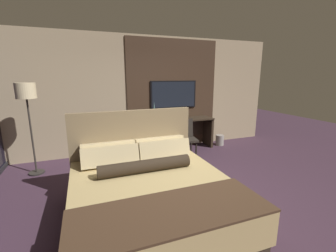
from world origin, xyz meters
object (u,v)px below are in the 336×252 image
at_px(desk_chair, 185,135).
at_px(waste_bin, 220,140).
at_px(book, 164,119).
at_px(bed, 150,194).
at_px(desk, 176,129).
at_px(tv, 174,94).
at_px(floor_lamp, 27,98).
at_px(vase_short, 185,114).
at_px(vase_tall, 154,111).

xyz_separation_m(desk_chair, waste_bin, (1.24, 0.40, -0.37)).
bearing_deg(book, waste_bin, -4.82).
bearing_deg(bed, desk, 60.53).
distance_m(desk, tv, 0.88).
distance_m(floor_lamp, book, 2.92).
xyz_separation_m(tv, floor_lamp, (-3.13, -0.63, 0.07)).
height_order(bed, waste_bin, bed).
distance_m(desk, vase_short, 0.45).
height_order(desk, tv, tv).
xyz_separation_m(desk, floor_lamp, (-3.13, -0.43, 0.92)).
xyz_separation_m(desk, desk_chair, (-0.00, -0.53, -0.03)).
distance_m(floor_lamp, vase_tall, 2.59).
relative_size(tv, vase_tall, 2.60).
bearing_deg(floor_lamp, desk, 7.90).
distance_m(bed, tv, 3.31).
distance_m(vase_short, book, 0.56).
bearing_deg(waste_bin, desk, 174.01).
height_order(desk_chair, book, desk_chair).
relative_size(floor_lamp, book, 7.16).
height_order(tv, vase_tall, tv).
height_order(floor_lamp, book, floor_lamp).
bearing_deg(tv, book, -148.58).
bearing_deg(desk_chair, bed, -117.91).
distance_m(desk, book, 0.42).
relative_size(bed, vase_tall, 4.53).
bearing_deg(waste_bin, floor_lamp, -176.00).
bearing_deg(bed, waste_bin, 42.33).
xyz_separation_m(desk_chair, vase_tall, (-0.60, 0.48, 0.52)).
xyz_separation_m(vase_short, waste_bin, (1.01, -0.10, -0.78)).
xyz_separation_m(desk, tv, (0.00, 0.20, 0.85)).
bearing_deg(desk_chair, floor_lamp, -174.32).
distance_m(floor_lamp, waste_bin, 4.57).
height_order(desk_chair, vase_tall, vase_tall).
distance_m(floor_lamp, vase_short, 3.42).
relative_size(tv, book, 5.08).
distance_m(bed, desk_chair, 2.52).
relative_size(desk, tv, 1.53).
xyz_separation_m(bed, book, (1.14, 2.59, 0.44)).
xyz_separation_m(bed, vase_tall, (0.86, 2.53, 0.67)).
height_order(desk_chair, vase_short, vase_short).
xyz_separation_m(floor_lamp, book, (2.81, 0.44, -0.65)).
height_order(vase_short, book, vase_short).
distance_m(bed, book, 2.86).
bearing_deg(bed, vase_short, 56.57).
distance_m(desk, desk_chair, 0.53).
bearing_deg(vase_tall, waste_bin, -2.26).
height_order(bed, floor_lamp, floor_lamp).
distance_m(bed, vase_short, 3.11).
relative_size(bed, vase_short, 8.30).
bearing_deg(book, desk, -0.34).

